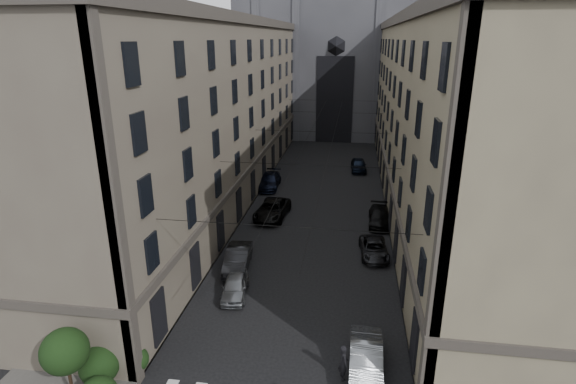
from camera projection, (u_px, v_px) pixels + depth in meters
The scene contains 16 objects.
sidewalk_left at pixel (229, 191), 51.41m from camera, with size 7.00×80.00×0.15m, color #383533.
sidewalk_right at pixel (417, 201), 48.51m from camera, with size 7.00×80.00×0.15m, color #383533.
building_left at pixel (199, 110), 48.80m from camera, with size 13.60×60.60×18.85m.
building_right at pixel (456, 116), 45.09m from camera, with size 13.60×60.60×18.85m.
gothic_tower at pixel (340, 32), 80.63m from camera, with size 35.00×23.00×58.00m.
shrub_cluster at pixel (90, 366), 21.61m from camera, with size 3.90×4.40×3.90m.
tram_wires at pixel (322, 133), 47.28m from camera, with size 14.00×60.00×0.43m.
car_left_near at pixel (235, 286), 30.64m from camera, with size 1.65×4.11×1.40m, color slate.
car_left_midnear at pixel (238, 259), 34.20m from camera, with size 1.73×4.97×1.64m, color black.
car_left_midfar at pixel (272, 210), 43.93m from camera, with size 2.73×5.93×1.65m, color black.
car_left_far at pixel (269, 181), 52.70m from camera, with size 2.31×5.69×1.65m, color black.
car_right_near at pixel (366, 359), 23.55m from camera, with size 1.71×4.89×1.61m, color slate.
car_right_midnear at pixel (374, 249), 36.19m from camera, with size 2.14×4.64×1.29m, color black.
car_right_midfar at pixel (380, 217), 42.39m from camera, with size 2.07×5.09×1.48m, color black.
car_right_far at pixel (359, 165), 59.33m from camera, with size 1.94×4.81×1.64m, color black.
pedestrian at pixel (343, 362), 23.00m from camera, with size 0.73×0.48×2.01m, color black.
Camera 1 is at (3.31, -11.12, 16.76)m, focal length 28.00 mm.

